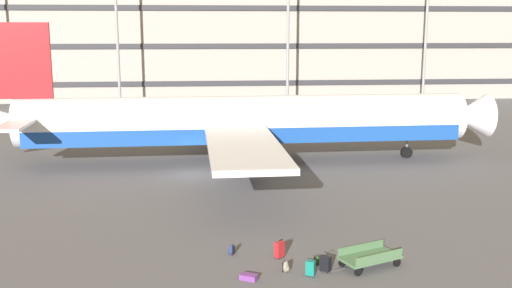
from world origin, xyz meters
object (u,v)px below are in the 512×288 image
object	(u,v)px
backpack_scuffed	(317,260)
backpack_silver	(286,267)
suitcase_navy	(325,263)
backpack_purple	(231,250)
suitcase_teal	(249,277)
suitcase_laid_flat	(311,268)
baggage_cart	(370,257)
airliner	(241,122)
suitcase_upright	(279,249)

from	to	relation	value
backpack_scuffed	backpack_silver	size ratio (longest dim) A/B	0.83
backpack_silver	suitcase_navy	bearing A→B (deg)	-1.53
backpack_purple	backpack_scuffed	bearing A→B (deg)	-21.31
suitcase_navy	suitcase_teal	xyz separation A→B (m)	(-3.29, -0.53, -0.25)
suitcase_laid_flat	baggage_cart	xyz separation A→B (m)	(2.72, 0.76, 0.06)
suitcase_navy	suitcase_teal	bearing A→B (deg)	-170.79
suitcase_navy	suitcase_teal	size ratio (longest dim) A/B	1.03
backpack_scuffed	airliner	bearing A→B (deg)	95.78
suitcase_navy	backpack_silver	bearing A→B (deg)	178.47
suitcase_teal	backpack_scuffed	size ratio (longest dim) A/B	1.76
airliner	suitcase_navy	bearing A→B (deg)	-83.91
suitcase_laid_flat	backpack_silver	xyz separation A→B (m)	(-0.96, 0.45, -0.12)
suitcase_navy	backpack_silver	world-z (taller)	suitcase_navy
suitcase_upright	airliner	bearing A→B (deg)	91.54
airliner	suitcase_teal	bearing A→B (deg)	-92.70
backpack_scuffed	baggage_cart	world-z (taller)	baggage_cart
suitcase_navy	backpack_silver	size ratio (longest dim) A/B	1.50
airliner	baggage_cart	world-z (taller)	airliner
suitcase_laid_flat	suitcase_teal	world-z (taller)	suitcase_laid_flat
suitcase_upright	suitcase_teal	distance (m)	2.72
backpack_scuffed	suitcase_navy	bearing A→B (deg)	-75.99
backpack_scuffed	backpack_purple	size ratio (longest dim) A/B	0.84
backpack_scuffed	backpack_silver	distance (m)	1.64
airliner	backpack_silver	xyz separation A→B (m)	(0.60, -21.17, -2.89)
backpack_silver	baggage_cart	distance (m)	3.70
backpack_purple	baggage_cart	size ratio (longest dim) A/B	0.17
suitcase_upright	suitcase_teal	xyz separation A→B (m)	(-1.55, -2.22, -0.29)
airliner	backpack_purple	distance (m)	19.29
backpack_purple	baggage_cart	distance (m)	6.17
baggage_cart	airliner	bearing A→B (deg)	101.59
airliner	suitcase_navy	distance (m)	21.51
suitcase_upright	backpack_silver	bearing A→B (deg)	-87.43
suitcase_navy	suitcase_upright	distance (m)	2.42
suitcase_navy	backpack_scuffed	size ratio (longest dim) A/B	1.81
airliner	baggage_cart	distance (m)	21.47
airliner	backpack_silver	bearing A→B (deg)	-88.38
suitcase_upright	baggage_cart	size ratio (longest dim) A/B	0.26
airliner	baggage_cart	xyz separation A→B (m)	(4.28, -20.86, -2.71)
airliner	backpack_scuffed	size ratio (longest dim) A/B	86.03
suitcase_navy	suitcase_upright	size ratio (longest dim) A/B	0.96
suitcase_upright	backpack_purple	distance (m)	2.20
airliner	backpack_purple	world-z (taller)	airliner
backpack_silver	suitcase_laid_flat	bearing A→B (deg)	-25.35
suitcase_teal	backpack_purple	bearing A→B (deg)	101.97
airliner	backpack_purple	size ratio (longest dim) A/B	72.38
airliner	suitcase_navy	xyz separation A→B (m)	(2.26, -21.21, -2.77)
airliner	backpack_silver	distance (m)	21.37
suitcase_laid_flat	suitcase_teal	xyz separation A→B (m)	(-2.58, -0.12, -0.25)
backpack_scuffed	suitcase_laid_flat	bearing A→B (deg)	-113.47
suitcase_laid_flat	suitcase_upright	size ratio (longest dim) A/B	0.93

